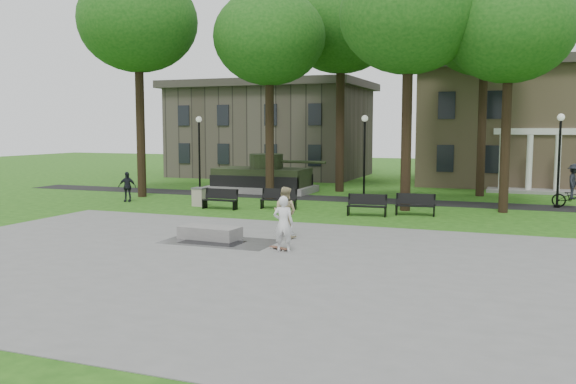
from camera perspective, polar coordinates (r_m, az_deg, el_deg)
name	(u,v)px	position (r m, az deg, el deg)	size (l,w,h in m)	color
ground	(273,234)	(23.19, -1.46, -3.97)	(120.00, 120.00, 0.00)	#1F4D12
plaza	(210,261)	(18.75, -7.33, -6.39)	(22.00, 16.00, 0.02)	gray
footpath	(354,200)	(34.47, 6.18, -0.71)	(44.00, 2.60, 0.01)	black
building_right	(542,123)	(47.12, 22.66, 5.95)	(17.00, 12.00, 8.60)	#9E8460
building_left	(272,133)	(51.53, -1.53, 5.55)	(15.00, 10.00, 7.20)	#4C443D
tree_0	(138,22)	(37.04, -13.87, 15.18)	(6.80, 6.80, 12.97)	black
tree_1	(269,38)	(34.62, -1.76, 14.21)	(6.20, 6.20, 11.63)	black
tree_2	(409,16)	(30.53, 11.24, 15.89)	(6.60, 6.60, 12.16)	black
tree_3	(510,29)	(30.96, 20.03, 14.16)	(6.00, 6.00, 11.19)	black
tree_4	(341,24)	(39.15, 4.98, 15.36)	(7.20, 7.20, 13.50)	black
tree_5	(485,30)	(38.09, 17.97, 14.25)	(6.40, 6.40, 12.44)	black
lamp_left	(199,148)	(38.32, -8.31, 4.12)	(0.36, 0.36, 4.73)	black
lamp_mid	(364,150)	(34.43, 7.16, 3.92)	(0.36, 0.36, 4.73)	black
lamp_right	(559,153)	(33.48, 24.05, 3.39)	(0.36, 0.36, 4.73)	black
tank_monument	(263,178)	(38.38, -2.39, 1.28)	(7.45, 3.40, 2.40)	gray
puddle	(212,242)	(21.67, -7.12, -4.67)	(2.20, 1.20, 0.00)	black
concrete_block	(210,233)	(22.27, -7.32, -3.80)	(2.20, 1.00, 0.45)	gray
skateboard	(279,249)	(20.19, -0.82, -5.32)	(0.78, 0.20, 0.07)	brown
skateboarder	(283,224)	(19.71, -0.43, -2.99)	(0.67, 0.44, 1.83)	silver
friend_watching	(285,212)	(22.22, -0.29, -1.91)	(0.91, 0.71, 1.87)	tan
pedestrian_walker	(127,187)	(34.45, -14.83, 0.48)	(0.96, 0.40, 1.64)	black
cyclist	(574,190)	(33.83, 25.17, 0.17)	(2.15, 1.28, 2.24)	black
park_bench_0	(221,199)	(30.48, -6.33, -0.61)	(1.81, 0.54, 1.00)	black
park_bench_1	(279,198)	(30.38, -0.83, -0.60)	(1.84, 0.73, 1.00)	black
park_bench_2	(367,205)	(28.15, 7.43, -1.17)	(1.83, 0.69, 1.00)	black
park_bench_3	(416,204)	(28.70, 11.85, -1.11)	(1.83, 0.67, 1.00)	black
trash_bin	(200,197)	(31.79, -8.27, -0.43)	(0.69, 0.69, 0.96)	#B0A291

